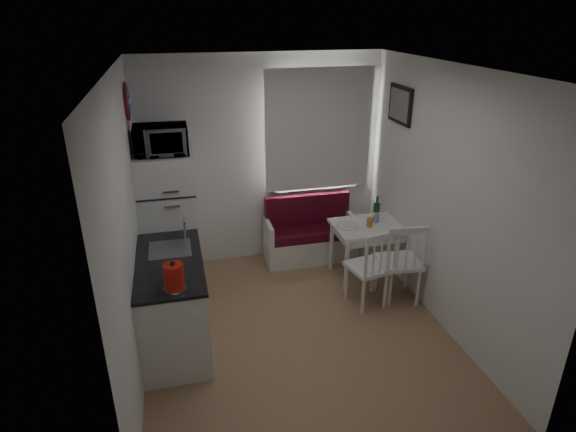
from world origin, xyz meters
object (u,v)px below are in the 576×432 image
object	(u,v)px
bench	(310,239)
dining_table	(371,230)
microwave	(161,140)
chair_left	(374,261)
fridge	(169,219)
kitchen_counter	(173,301)
wine_bottle	(377,209)
kettle	(174,276)
chair_right	(404,255)

from	to	relation	value
bench	dining_table	world-z (taller)	bench
dining_table	microwave	bearing A→B (deg)	168.61
chair_left	fridge	size ratio (longest dim) A/B	0.32
bench	dining_table	xyz separation A→B (m)	(0.59, -0.59, 0.32)
kitchen_counter	microwave	xyz separation A→B (m)	(0.02, 1.19, 1.29)
dining_table	wine_bottle	xyz separation A→B (m)	(0.09, 0.10, 0.23)
bench	chair_left	size ratio (longest dim) A/B	2.29
kitchen_counter	kettle	bearing A→B (deg)	-84.72
bench	chair_right	size ratio (longest dim) A/B	2.25
chair_left	bench	bearing A→B (deg)	93.10
bench	microwave	size ratio (longest dim) A/B	2.05
chair_right	fridge	world-z (taller)	fridge
bench	microwave	xyz separation A→B (m)	(-1.75, -0.16, 1.47)
dining_table	kettle	world-z (taller)	kettle
bench	chair_left	distance (m)	1.34
chair_right	chair_left	bearing A→B (deg)	-174.32
fridge	microwave	xyz separation A→B (m)	(0.00, -0.05, 0.95)
fridge	chair_left	bearing A→B (deg)	-28.86
chair_left	chair_right	distance (m)	0.35
bench	kettle	xyz separation A→B (m)	(-1.72, -1.89, 0.75)
chair_right	microwave	world-z (taller)	microwave
dining_table	wine_bottle	distance (m)	0.27
bench	chair_left	xyz separation A→B (m)	(0.34, -1.26, 0.30)
kitchen_counter	microwave	distance (m)	1.76
fridge	kettle	distance (m)	1.80
chair_left	wine_bottle	bearing A→B (deg)	53.83
kitchen_counter	chair_right	size ratio (longest dim) A/B	2.53
kitchen_counter	kettle	world-z (taller)	kettle
bench	wine_bottle	bearing A→B (deg)	-35.72
bench	kettle	size ratio (longest dim) A/B	4.43
dining_table	kitchen_counter	bearing A→B (deg)	-162.98
chair_left	wine_bottle	size ratio (longest dim) A/B	1.65
fridge	bench	bearing A→B (deg)	3.51
dining_table	wine_bottle	bearing A→B (deg)	45.87
fridge	kettle	world-z (taller)	fridge
dining_table	fridge	distance (m)	2.39
dining_table	chair_left	xyz separation A→B (m)	(-0.25, -0.67, -0.03)
chair_right	kettle	world-z (taller)	kettle
chair_right	microwave	distance (m)	2.90
chair_right	kettle	bearing A→B (deg)	-158.99
chair_right	fridge	bearing A→B (deg)	160.99
chair_left	microwave	bearing A→B (deg)	140.22
bench	wine_bottle	size ratio (longest dim) A/B	3.78
bench	fridge	bearing A→B (deg)	-176.49
chair_right	dining_table	bearing A→B (deg)	104.38
fridge	microwave	world-z (taller)	microwave
dining_table	kettle	bearing A→B (deg)	-151.53
dining_table	chair_left	distance (m)	0.71
kitchen_counter	chair_left	xyz separation A→B (m)	(2.11, 0.09, 0.12)
microwave	kettle	xyz separation A→B (m)	(0.03, -1.73, -0.71)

